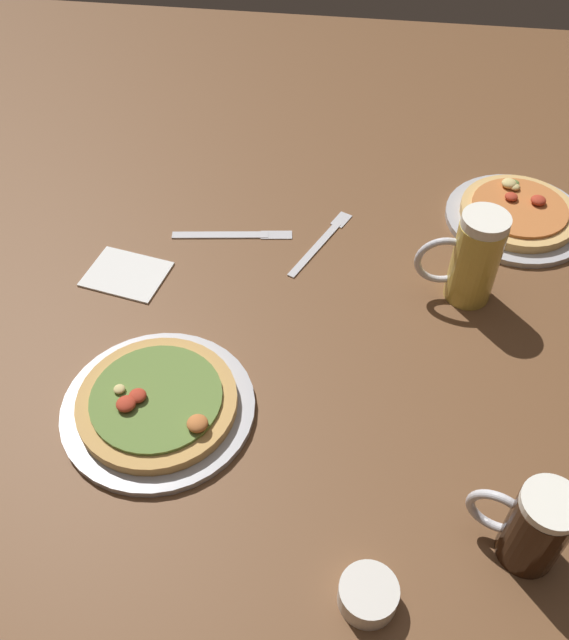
% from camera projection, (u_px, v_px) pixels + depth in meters
% --- Properties ---
extents(ground_plane, '(2.40, 2.40, 0.03)m').
position_uv_depth(ground_plane, '(284.00, 334.00, 1.16)').
color(ground_plane, brown).
extents(pizza_plate_near, '(0.29, 0.29, 0.05)m').
position_uv_depth(pizza_plate_near, '(158.00, 404.00, 1.03)').
color(pizza_plate_near, '#B2B2B7').
rests_on(pizza_plate_near, ground_plane).
extents(pizza_plate_far, '(0.27, 0.27, 0.05)m').
position_uv_depth(pizza_plate_far, '(518.00, 214.00, 1.33)').
color(pizza_plate_far, '#B2B2B7').
rests_on(pizza_plate_far, ground_plane).
extents(beer_mug_dark, '(0.12, 0.08, 0.13)m').
position_uv_depth(beer_mug_dark, '(534.00, 526.00, 0.84)').
color(beer_mug_dark, black).
rests_on(beer_mug_dark, ground_plane).
extents(beer_mug_amber, '(0.14, 0.08, 0.17)m').
position_uv_depth(beer_mug_amber, '(473.00, 258.00, 1.14)').
color(beer_mug_amber, gold).
rests_on(beer_mug_amber, ground_plane).
extents(ramekin_sauce, '(0.07, 0.07, 0.04)m').
position_uv_depth(ramekin_sauce, '(368.00, 595.00, 0.83)').
color(ramekin_sauce, silver).
rests_on(ramekin_sauce, ground_plane).
extents(napkin_folded, '(0.16, 0.13, 0.01)m').
position_uv_depth(napkin_folded, '(126.00, 273.00, 1.23)').
color(napkin_folded, white).
rests_on(napkin_folded, ground_plane).
extents(fork_left, '(0.11, 0.20, 0.01)m').
position_uv_depth(fork_left, '(322.00, 241.00, 1.29)').
color(fork_left, silver).
rests_on(fork_left, ground_plane).
extents(knife_right, '(0.23, 0.05, 0.01)m').
position_uv_depth(knife_right, '(233.00, 234.00, 1.31)').
color(knife_right, silver).
rests_on(knife_right, ground_plane).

